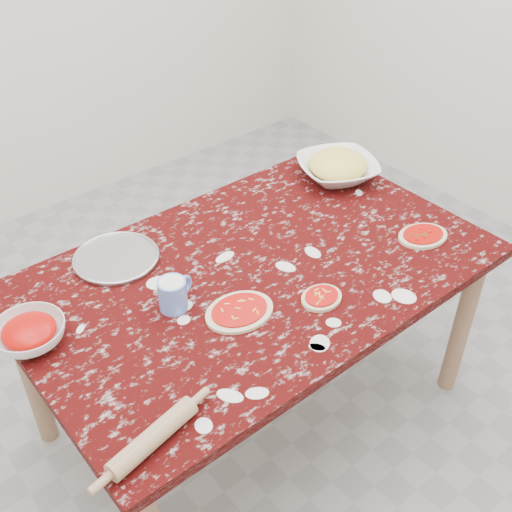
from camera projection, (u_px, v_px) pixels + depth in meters
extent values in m
plane|color=gray|center=(256.00, 408.00, 2.58)|extent=(4.00, 4.00, 0.00)
cube|color=#310404|center=(256.00, 272.00, 2.14)|extent=(1.60, 1.00, 0.04)
cube|color=#947454|center=(256.00, 285.00, 2.17)|extent=(1.50, 0.90, 0.08)
cylinder|color=#947454|center=(462.00, 324.00, 2.47)|extent=(0.07, 0.07, 0.71)
cylinder|color=#947454|center=(31.00, 375.00, 2.26)|extent=(0.07, 0.07, 0.71)
cylinder|color=#947454|center=(316.00, 230.00, 2.98)|extent=(0.07, 0.07, 0.71)
cylinder|color=#B2B2B7|center=(116.00, 259.00, 2.15)|extent=(0.30, 0.30, 0.01)
imported|color=white|center=(30.00, 334.00, 1.82)|extent=(0.28, 0.28, 0.07)
imported|color=white|center=(337.00, 169.00, 2.58)|extent=(0.42, 0.42, 0.08)
cylinder|color=#6388E7|center=(173.00, 295.00, 1.93)|extent=(0.09, 0.09, 0.11)
torus|color=#6388E7|center=(184.00, 286.00, 1.97)|extent=(0.08, 0.03, 0.07)
cylinder|color=silver|center=(172.00, 286.00, 1.91)|extent=(0.07, 0.07, 0.01)
ellipsoid|color=beige|center=(239.00, 312.00, 1.94)|extent=(0.24, 0.20, 0.01)
ellipsoid|color=red|center=(239.00, 310.00, 1.93)|extent=(0.20, 0.16, 0.00)
ellipsoid|color=beige|center=(321.00, 298.00, 1.99)|extent=(0.14, 0.12, 0.01)
ellipsoid|color=red|center=(322.00, 296.00, 1.98)|extent=(0.12, 0.10, 0.00)
ellipsoid|color=beige|center=(423.00, 236.00, 2.26)|extent=(0.22, 0.18, 0.01)
ellipsoid|color=red|center=(423.00, 234.00, 2.26)|extent=(0.18, 0.15, 0.00)
cylinder|color=tan|center=(153.00, 437.00, 1.54)|extent=(0.27, 0.10, 0.05)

